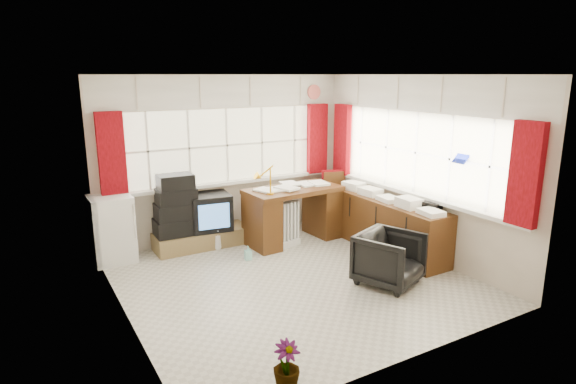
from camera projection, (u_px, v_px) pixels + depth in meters
name	position (u px, v px, depth m)	size (l,w,h in m)	color
ground	(293.00, 280.00, 6.02)	(4.00, 4.00, 0.00)	beige
room_walls	(293.00, 162.00, 5.66)	(4.00, 4.00, 4.00)	beige
window_back	(229.00, 178.00, 7.42)	(3.70, 0.12, 3.60)	beige
window_right	(412.00, 188.00, 6.74)	(0.12, 3.70, 3.60)	beige
curtains	(316.00, 149.00, 6.90)	(3.83, 3.83, 1.15)	maroon
overhead_cabinets	(317.00, 93.00, 6.78)	(3.98, 3.98, 0.48)	white
desk	(293.00, 212.00, 7.33)	(1.49, 0.80, 0.87)	#543113
desk_lamp	(270.00, 174.00, 6.80)	(0.16, 0.13, 0.41)	#DB9C09
task_chair	(335.00, 198.00, 7.95)	(0.51, 0.53, 0.97)	black
office_chair	(389.00, 259.00, 5.84)	(0.69, 0.71, 0.65)	black
radiator	(285.00, 229.00, 7.14)	(0.47, 0.26, 0.67)	white
credenza	(389.00, 224.00, 6.93)	(0.50, 2.00, 0.85)	#543113
file_tray	(430.00, 205.00, 6.43)	(0.25, 0.32, 0.11)	black
tv_bench	(202.00, 238.00, 7.16)	(1.40, 0.50, 0.25)	olive
crt_tv	(210.00, 212.00, 7.15)	(0.65, 0.62, 0.53)	black
hifi_stack	(177.00, 207.00, 6.87)	(0.66, 0.43, 0.88)	black
mini_fridge	(112.00, 229.00, 6.54)	(0.55, 0.55, 0.92)	white
spray_bottle_a	(217.00, 240.00, 7.04)	(0.11, 0.11, 0.30)	silver
spray_bottle_b	(248.00, 253.00, 6.65)	(0.09, 0.09, 0.20)	#95DED0
flower_vase	(286.00, 365.00, 3.90)	(0.23, 0.23, 0.41)	black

